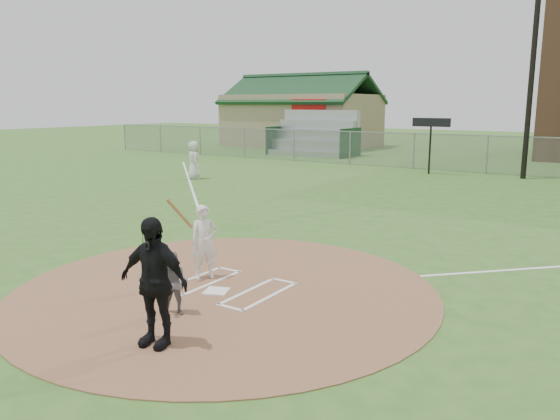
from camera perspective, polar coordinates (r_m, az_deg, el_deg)
The scene contains 14 objects.
ground at distance 11.06m, azimuth -5.74°, elevation -8.30°, with size 140.00×140.00×0.00m, color #356322.
dirt_circle at distance 11.06m, azimuth -5.74°, elevation -8.25°, with size 8.40×8.40×0.02m, color #906244.
home_plate at distance 10.90m, azimuth -6.65°, elevation -8.43°, with size 0.45×0.45×0.03m, color white.
foul_line_third at distance 23.42m, azimuth -9.10°, elevation 1.95°, with size 0.10×24.00×0.01m, color white.
catcher at distance 9.73m, azimuth -11.06°, elevation -7.57°, with size 0.55×0.43×1.13m, color slate.
umpire at distance 8.49m, azimuth -13.08°, elevation -7.31°, with size 1.17×0.49×2.00m, color black.
ondeck_player at distance 27.25m, azimuth -9.01°, elevation 5.18°, with size 0.91×0.59×1.86m, color silver.
batters_boxes at distance 11.16m, azimuth -5.25°, elevation -7.97°, with size 2.08×1.88×0.01m.
batter_at_plate at distance 11.57m, azimuth -7.94°, elevation -3.29°, with size 0.75×1.04×1.78m.
outfield_fence at distance 30.92m, azimuth 20.83°, elevation 5.44°, with size 56.08×0.08×2.03m.
bleachers at distance 39.55m, azimuth 3.46°, elevation 8.04°, with size 6.08×3.20×3.20m.
clubhouse at distance 47.90m, azimuth 2.30°, elevation 9.53°, with size 12.20×8.71×6.23m.
light_pole at distance 29.60m, azimuth 25.07°, elevation 15.78°, with size 1.20×0.30×12.22m.
scoreboard_sign at distance 29.74m, azimuth 15.50°, elevation 8.22°, with size 2.00×0.10×2.93m.
Camera 1 is at (6.60, -8.09, 3.66)m, focal length 35.00 mm.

